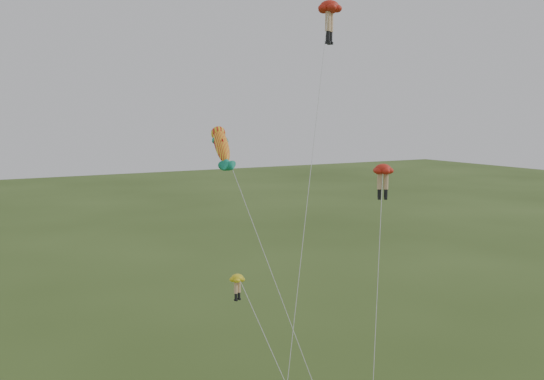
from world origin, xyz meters
TOP-DOWN VIEW (x-y plane):
  - legs_kite_red_high at (5.26, 7.35)m, footprint 9.51×9.33m
  - legs_kite_red_mid at (8.16, 5.38)m, footprint 7.61×8.43m
  - legs_kite_yellow at (-1.95, 5.09)m, footprint 1.68×8.20m
  - fish_kite at (-1.93, 7.54)m, footprint 3.72×9.69m

SIDE VIEW (x-z plane):
  - legs_kite_yellow at x=-1.95m, z-range 3.39..11.76m
  - legs_kite_red_mid at x=8.16m, z-range 6.30..20.43m
  - fish_kite at x=-1.93m, z-range 7.01..23.83m
  - legs_kite_red_high at x=5.26m, z-range 11.17..35.36m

